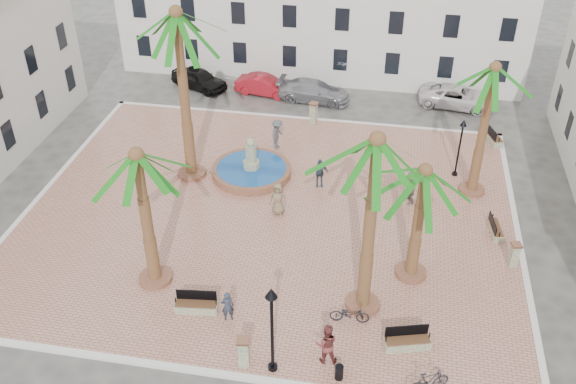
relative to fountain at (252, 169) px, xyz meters
name	(u,v)px	position (x,y,z in m)	size (l,w,h in m)	color
ground	(270,214)	(1.81, -3.53, -0.48)	(120.00, 120.00, 0.00)	#56544F
plaza	(270,213)	(1.81, -3.53, -0.40)	(26.00, 22.00, 0.15)	tan
kerb_n	(302,119)	(1.81, 7.47, -0.40)	(26.30, 0.30, 0.16)	silver
kerb_s	(215,373)	(1.81, -14.53, -0.40)	(26.30, 0.30, 0.16)	silver
kerb_e	(519,240)	(14.81, -3.53, -0.40)	(0.30, 22.30, 0.16)	silver
kerb_w	(47,189)	(-11.19, -3.53, -0.40)	(0.30, 22.30, 0.16)	silver
building_north	(322,8)	(1.81, 16.47, 4.29)	(30.40, 7.40, 9.50)	silver
fountain	(252,169)	(0.00, 0.00, 0.00)	(4.65, 4.65, 2.40)	brown
palm_nw	(178,31)	(-3.43, -0.69, 8.43)	(5.39, 5.39, 10.11)	brown
palm_sw	(139,172)	(-2.40, -9.73, 5.72)	(5.09, 5.09, 7.22)	brown
palm_s	(376,160)	(7.33, -9.74, 7.38)	(4.98, 4.98, 8.93)	brown
palm_e	(423,185)	(9.41, -7.21, 4.78)	(4.83, 4.83, 6.19)	brown
palm_ne	(492,82)	(12.64, 0.50, 6.36)	(4.73, 4.73, 7.82)	brown
bench_s	(196,306)	(0.10, -11.35, -0.04)	(1.96, 0.80, 1.01)	gray
bench_se	(407,342)	(9.34, -11.83, -0.04)	(2.03, 1.11, 1.02)	gray
bench_e	(495,229)	(13.60, -3.25, -0.08)	(0.72, 1.71, 0.87)	gray
bench_ne	(492,137)	(14.19, 6.51, -0.03)	(1.23, 2.10, 1.06)	gray
lamppost_s	(272,316)	(4.07, -13.93, 2.64)	(0.48, 0.48, 4.38)	black
lamppost_e	(461,138)	(11.77, 2.05, 2.14)	(0.40, 0.40, 3.64)	black
bollard_se	(244,352)	(2.89, -13.93, 0.43)	(0.59, 0.59, 1.46)	gray
bollard_n	(313,113)	(2.65, 6.87, 0.45)	(0.65, 0.65, 1.50)	gray
bollard_e	(514,254)	(14.21, -5.70, 0.36)	(0.57, 0.57, 1.32)	gray
litter_bin	(339,372)	(6.75, -13.93, 0.01)	(0.35, 0.35, 0.67)	black
cyclist_a	(227,306)	(1.61, -11.59, 0.45)	(0.56, 0.37, 1.55)	#2A3142
bicycle_a	(350,314)	(6.84, -10.79, 0.13)	(0.60, 1.73, 0.91)	black
cyclist_b	(326,344)	(6.11, -13.12, 0.64)	(0.94, 0.73, 1.92)	maroon
bicycle_b	(428,381)	(10.19, -13.93, 0.21)	(0.51, 1.80, 1.08)	black
pedestrian_fountain_a	(278,199)	(2.27, -3.52, 0.61)	(0.92, 0.60, 1.88)	#78654A
pedestrian_fountain_b	(319,173)	(4.07, -0.48, 0.54)	(1.02, 0.42, 1.74)	#374859
pedestrian_north	(277,134)	(0.91, 3.28, 0.65)	(1.26, 0.72, 1.94)	#4A4A4F
pedestrian_east	(410,187)	(9.17, -1.13, 0.62)	(1.76, 0.56, 1.90)	gray
car_black	(199,79)	(-6.51, 11.05, 0.28)	(1.79, 4.44, 1.51)	black
car_red	(265,85)	(-1.51, 10.87, 0.23)	(1.49, 4.27, 1.41)	#A71621
car_silver	(314,91)	(2.16, 10.48, 0.27)	(2.10, 5.16, 1.50)	#94949C
car_white	(457,97)	(12.18, 11.42, 0.26)	(2.43, 5.27, 1.47)	silver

